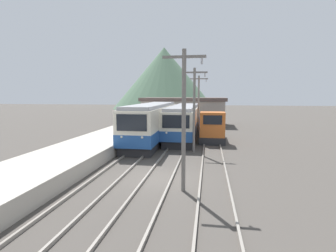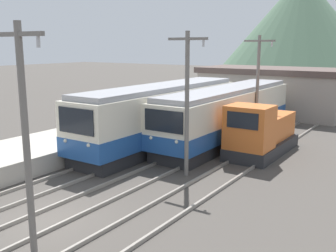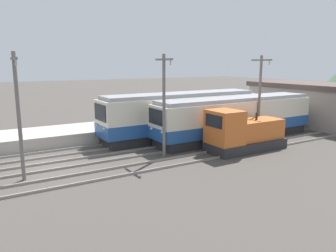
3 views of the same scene
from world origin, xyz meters
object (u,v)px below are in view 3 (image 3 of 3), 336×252
(catenary_mast_far, at_px, (260,95))
(catenary_mast_near, at_px, (18,112))
(commuter_train_center, at_px, (236,119))
(catenary_mast_mid, at_px, (164,102))
(commuter_train_left, at_px, (182,117))
(shunting_locomotive, at_px, (243,134))

(catenary_mast_far, bearing_deg, catenary_mast_near, -90.00)
(commuter_train_center, relative_size, catenary_mast_mid, 2.21)
(catenary_mast_mid, bearing_deg, commuter_train_left, 135.59)
(catenary_mast_far, bearing_deg, commuter_train_left, -134.36)
(commuter_train_center, height_order, catenary_mast_far, catenary_mast_far)
(catenary_mast_mid, bearing_deg, shunting_locomotive, 74.98)
(commuter_train_center, bearing_deg, shunting_locomotive, -34.52)
(commuter_train_left, distance_m, catenary_mast_mid, 6.33)
(shunting_locomotive, xyz_separation_m, catenary_mast_mid, (-1.49, -5.56, 2.45))
(shunting_locomotive, bearing_deg, catenary_mast_near, -96.00)
(commuter_train_left, distance_m, catenary_mast_near, 13.69)
(catenary_mast_near, bearing_deg, commuter_train_center, 95.30)
(catenary_mast_mid, height_order, catenary_mast_far, same)
(catenary_mast_near, height_order, catenary_mast_far, same)
(shunting_locomotive, relative_size, catenary_mast_far, 0.89)
(catenary_mast_mid, distance_m, catenary_mast_far, 8.63)
(commuter_train_center, bearing_deg, catenary_mast_far, 33.55)
(catenary_mast_mid, bearing_deg, catenary_mast_near, -90.00)
(shunting_locomotive, xyz_separation_m, catenary_mast_near, (-1.49, -14.19, 2.45))
(commuter_train_left, bearing_deg, catenary_mast_mid, -44.41)
(catenary_mast_near, relative_size, catenary_mast_far, 1.00)
(shunting_locomotive, xyz_separation_m, catenary_mast_far, (-1.49, 3.06, 2.45))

